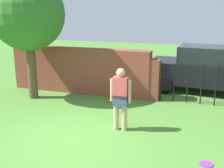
% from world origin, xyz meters
% --- Properties ---
extents(ground_plane, '(40.00, 40.00, 0.00)m').
position_xyz_m(ground_plane, '(0.00, 0.00, 0.00)').
color(ground_plane, '#4C8433').
extents(brick_wall, '(5.31, 0.50, 1.66)m').
position_xyz_m(brick_wall, '(-1.50, 3.61, 0.83)').
color(brick_wall, brown).
rests_on(brick_wall, ground).
extents(tree, '(2.44, 2.44, 4.10)m').
position_xyz_m(tree, '(-2.75, 2.47, 2.86)').
color(tree, brown).
rests_on(tree, ground).
extents(person, '(0.54, 0.23, 1.62)m').
position_xyz_m(person, '(0.93, 0.84, 0.90)').
color(person, tan).
rests_on(person, ground).
extents(fence_gate, '(3.16, 0.44, 1.40)m').
position_xyz_m(fence_gate, '(2.62, 3.61, 0.70)').
color(fence_gate, brown).
rests_on(fence_gate, ground).
extents(car, '(4.32, 2.19, 1.72)m').
position_xyz_m(car, '(2.96, 5.19, 0.86)').
color(car, black).
rests_on(car, ground).
extents(frisbee_purple, '(0.27, 0.27, 0.02)m').
position_xyz_m(frisbee_purple, '(3.05, -0.21, 0.01)').
color(frisbee_purple, purple).
rests_on(frisbee_purple, ground).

